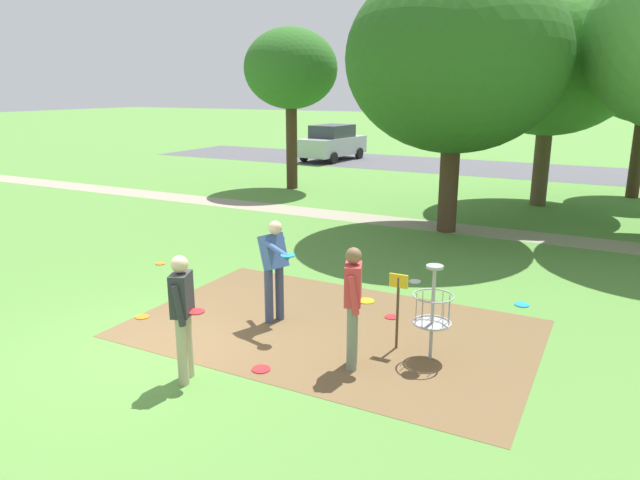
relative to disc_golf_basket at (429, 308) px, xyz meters
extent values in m
plane|color=#518438|center=(-3.64, -1.72, -0.75)|extent=(160.00, 160.00, 0.00)
cube|color=brown|center=(-1.67, 0.28, -0.75)|extent=(6.29, 4.00, 0.01)
cylinder|color=#9E9EA3|center=(0.06, -0.01, -0.08)|extent=(0.05, 0.05, 1.35)
cylinder|color=#9E9EA3|center=(0.06, -0.01, 0.62)|extent=(0.24, 0.24, 0.04)
torus|color=#9E9EA3|center=(0.06, -0.01, 0.20)|extent=(0.58, 0.58, 0.02)
torus|color=#9E9EA3|center=(0.06, -0.01, -0.20)|extent=(0.55, 0.55, 0.03)
cylinder|color=#9E9EA3|center=(0.06, -0.01, -0.22)|extent=(0.48, 0.48, 0.02)
cylinder|color=gray|center=(0.30, -0.01, 0.00)|extent=(0.01, 0.01, 0.40)
cylinder|color=gray|center=(0.25, 0.13, 0.00)|extent=(0.01, 0.01, 0.40)
cylinder|color=gray|center=(0.13, 0.22, 0.00)|extent=(0.01, 0.01, 0.40)
cylinder|color=gray|center=(-0.01, 0.22, 0.00)|extent=(0.01, 0.01, 0.40)
cylinder|color=gray|center=(-0.13, 0.13, 0.00)|extent=(0.01, 0.01, 0.40)
cylinder|color=gray|center=(-0.18, -0.01, 0.00)|extent=(0.01, 0.01, 0.40)
cylinder|color=gray|center=(-0.13, -0.15, 0.00)|extent=(0.01, 0.01, 0.40)
cylinder|color=gray|center=(-0.01, -0.24, 0.00)|extent=(0.01, 0.01, 0.40)
cylinder|color=gray|center=(0.13, -0.24, 0.00)|extent=(0.01, 0.01, 0.40)
cylinder|color=gray|center=(0.25, -0.15, 0.00)|extent=(0.01, 0.01, 0.40)
cylinder|color=#4C3823|center=(-0.49, 0.09, -0.20)|extent=(0.04, 0.04, 1.10)
cube|color=gold|center=(-0.49, 0.09, 0.30)|extent=(0.28, 0.03, 0.20)
cylinder|color=#384260|center=(-2.60, 0.23, -0.29)|extent=(0.14, 0.14, 0.92)
cylinder|color=#384260|center=(-2.68, 0.03, -0.29)|extent=(0.14, 0.14, 0.92)
cube|color=#385693|center=(-2.64, 0.13, 0.45)|extent=(0.49, 0.47, 0.60)
sphere|color=beige|center=(-2.58, 0.11, 0.85)|extent=(0.22, 0.22, 0.22)
cylinder|color=#385693|center=(-2.42, -0.13, 0.56)|extent=(0.58, 0.29, 0.21)
cylinder|color=#1E93DB|center=(-2.15, -0.23, 0.53)|extent=(0.22, 0.22, 0.02)
cylinder|color=#385693|center=(-2.75, 0.35, 0.49)|extent=(0.48, 0.25, 0.37)
cylinder|color=tan|center=(-2.65, -2.01, -0.29)|extent=(0.14, 0.14, 0.92)
cylinder|color=tan|center=(-2.56, -2.22, -0.29)|extent=(0.14, 0.14, 0.92)
cube|color=#2D2D33|center=(-2.61, -2.11, 0.45)|extent=(0.34, 0.42, 0.56)
sphere|color=beige|center=(-2.61, -2.11, 0.85)|extent=(0.22, 0.22, 0.22)
cylinder|color=#2D2D33|center=(-2.66, -1.93, 0.36)|extent=(0.19, 0.15, 0.55)
cylinder|color=#2D2D33|center=(-2.52, -2.28, 0.36)|extent=(0.19, 0.15, 0.55)
cylinder|color=red|center=(-2.44, -2.04, 0.22)|extent=(0.22, 0.22, 0.02)
cylinder|color=slate|center=(-0.87, -0.65, -0.29)|extent=(0.14, 0.14, 0.92)
cylinder|color=slate|center=(-0.79, -0.85, -0.29)|extent=(0.14, 0.14, 0.92)
cube|color=#D1383D|center=(-0.83, -0.75, 0.45)|extent=(0.33, 0.42, 0.56)
sphere|color=brown|center=(-0.83, -0.75, 0.85)|extent=(0.22, 0.22, 0.22)
cylinder|color=#D1383D|center=(-0.88, -0.57, 0.36)|extent=(0.19, 0.14, 0.55)
cylinder|color=#D1383D|center=(-0.74, -0.92, 0.36)|extent=(0.19, 0.14, 0.55)
cylinder|color=gold|center=(-0.66, -0.68, 0.22)|extent=(0.22, 0.22, 0.02)
cylinder|color=orange|center=(-6.56, 1.69, -0.74)|extent=(0.22, 0.22, 0.02)
cylinder|color=orange|center=(-4.69, -0.78, -0.74)|extent=(0.23, 0.23, 0.02)
cylinder|color=red|center=(-1.89, -1.43, -0.74)|extent=(0.26, 0.26, 0.02)
cylinder|color=white|center=(-1.22, 3.12, -0.74)|extent=(0.24, 0.24, 0.02)
cylinder|color=red|center=(-0.97, 1.16, -0.74)|extent=(0.23, 0.23, 0.02)
cylinder|color=#1E93DB|center=(0.87, 2.77, -0.74)|extent=(0.25, 0.25, 0.02)
cylinder|color=#422D1E|center=(-1.86, 7.57, 0.43)|extent=(0.50, 0.50, 2.37)
ellipsoid|color=#285B1E|center=(-1.86, 7.57, 3.69)|extent=(5.55, 5.55, 4.72)
cylinder|color=#422D1E|center=(2.54, 15.46, 0.62)|extent=(0.42, 0.42, 2.76)
cylinder|color=brown|center=(-0.19, 12.47, 0.51)|extent=(0.50, 0.50, 2.53)
ellipsoid|color=#428433|center=(-0.19, 12.47, 3.86)|extent=(5.54, 5.54, 4.71)
cylinder|color=#422D1E|center=(-8.98, 11.53, 0.81)|extent=(0.42, 0.42, 3.13)
ellipsoid|color=#2D6623|center=(-8.98, 11.53, 3.65)|extent=(3.41, 3.41, 2.90)
cube|color=#4C4C51|center=(-3.64, 20.82, -0.75)|extent=(36.00, 6.00, 0.01)
cube|color=#B2B7BC|center=(-11.56, 20.12, 0.00)|extent=(2.22, 4.36, 0.90)
cube|color=#2D333D|center=(-11.56, 20.12, 0.77)|extent=(1.80, 2.33, 0.64)
cylinder|color=black|center=(-12.32, 21.51, -0.45)|extent=(0.24, 0.62, 0.60)
cylinder|color=black|center=(-10.53, 21.32, -0.45)|extent=(0.24, 0.62, 0.60)
cylinder|color=black|center=(-12.59, 18.92, -0.45)|extent=(0.24, 0.62, 0.60)
cylinder|color=black|center=(-10.80, 18.73, -0.45)|extent=(0.24, 0.62, 0.60)
cube|color=gray|center=(-3.64, 7.97, -0.75)|extent=(40.00, 1.24, 0.00)
camera|label=1|loc=(2.20, -7.47, 3.00)|focal=32.66mm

